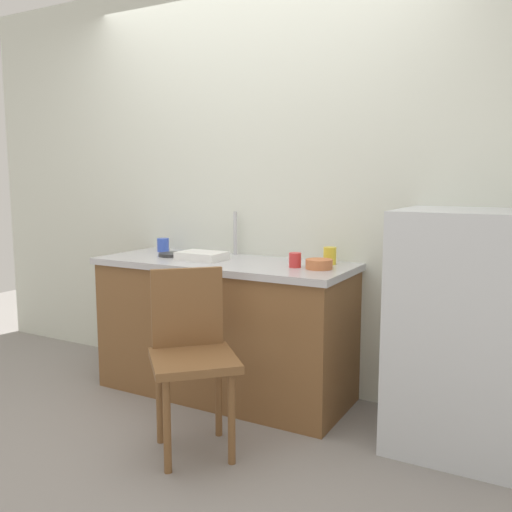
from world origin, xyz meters
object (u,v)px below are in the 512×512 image
object	(u,v)px
refrigerator	(459,330)
dish_tray	(202,256)
chair	(192,351)
cup_yellow	(330,256)
terracotta_bowl	(319,264)
hotplate	(172,255)
cup_blue	(163,245)
cup_red	(295,260)

from	to	relation	value
refrigerator	dish_tray	distance (m)	1.53
chair	cup_yellow	size ratio (longest dim) A/B	8.86
chair	terracotta_bowl	world-z (taller)	terracotta_bowl
hotplate	cup_blue	world-z (taller)	cup_blue
dish_tray	cup_red	bearing A→B (deg)	1.72
terracotta_bowl	cup_blue	world-z (taller)	cup_blue
cup_blue	terracotta_bowl	bearing A→B (deg)	-7.78
chair	dish_tray	size ratio (longest dim) A/B	3.18
dish_tray	cup_red	xyz separation A→B (m)	(0.62, 0.02, 0.02)
chair	hotplate	xyz separation A→B (m)	(-0.63, 0.67, 0.35)
cup_red	dish_tray	bearing A→B (deg)	-178.28
refrigerator	terracotta_bowl	xyz separation A→B (m)	(-0.75, -0.01, 0.27)
terracotta_bowl	cup_blue	bearing A→B (deg)	172.22
cup_yellow	cup_red	world-z (taller)	cup_yellow
cup_yellow	hotplate	bearing A→B (deg)	-170.40
refrigerator	hotplate	xyz separation A→B (m)	(-1.77, 0.01, 0.26)
dish_tray	cup_blue	world-z (taller)	cup_blue
cup_red	cup_yellow	bearing A→B (deg)	56.51
terracotta_bowl	cup_red	world-z (taller)	cup_red
refrigerator	dish_tray	bearing A→B (deg)	-178.51
refrigerator	terracotta_bowl	bearing A→B (deg)	-179.52
dish_tray	cup_yellow	world-z (taller)	cup_yellow
hotplate	cup_red	distance (m)	0.88
cup_blue	dish_tray	bearing A→B (deg)	-23.56
hotplate	cup_blue	bearing A→B (deg)	141.25
hotplate	cup_yellow	xyz separation A→B (m)	(1.01, 0.17, 0.04)
hotplate	chair	bearing A→B (deg)	-46.96
terracotta_bowl	chair	bearing A→B (deg)	-120.65
cup_red	terracotta_bowl	bearing A→B (deg)	5.87
terracotta_bowl	hotplate	size ratio (longest dim) A/B	0.88
refrigerator	cup_red	distance (m)	0.93
cup_yellow	cup_red	size ratio (longest dim) A/B	1.22
refrigerator	cup_yellow	distance (m)	0.83
chair	terracotta_bowl	size ratio (longest dim) A/B	5.98
refrigerator	cup_blue	world-z (taller)	refrigerator
refrigerator	cup_red	world-z (taller)	refrigerator
cup_blue	cup_red	distance (m)	1.09
cup_yellow	cup_red	bearing A→B (deg)	-123.49
cup_yellow	chair	bearing A→B (deg)	-114.41
refrigerator	chair	xyz separation A→B (m)	(-1.14, -0.67, -0.09)
terracotta_bowl	hotplate	world-z (taller)	terracotta_bowl
refrigerator	chair	size ratio (longest dim) A/B	1.33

